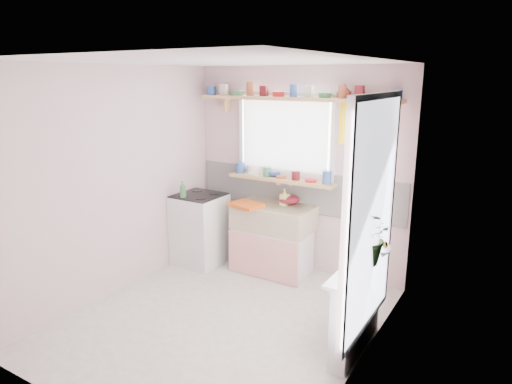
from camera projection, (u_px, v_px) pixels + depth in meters
The scene contains 19 objects.
room at pixel (323, 178), 4.62m from camera, with size 3.20×3.20×3.20m.
sink_unit at pixel (273, 238), 5.62m from camera, with size 0.95×0.65×1.11m.
cooker at pixel (200, 229), 5.89m from camera, with size 0.58×0.58×0.93m.
radiator_ledge at pixel (356, 308), 4.00m from camera, with size 0.22×0.95×0.78m.
windowsill at pixel (281, 180), 5.60m from camera, with size 1.40×0.22×0.04m, color tan.
pine_shelf at pixel (293, 99), 5.28m from camera, with size 2.52×0.24×0.04m, color tan.
shelf_crockery at pixel (292, 92), 5.27m from camera, with size 2.47×0.11×0.12m.
sill_crockery at pixel (280, 173), 5.59m from camera, with size 1.35×0.11×0.12m.
dish_tray at pixel (246, 205), 5.49m from camera, with size 0.38×0.29×0.04m, color #DC5713.
colander at pixel (289, 200), 5.57m from camera, with size 0.26×0.26×0.12m, color maroon.
jade_plant at pixel (369, 236), 3.93m from camera, with size 0.47×0.40×0.52m, color #366127.
fruit_bowl at pixel (376, 250), 4.21m from camera, with size 0.28×0.28×0.07m, color silver.
herb_pot at pixel (352, 251), 3.97m from camera, with size 0.12×0.08×0.23m, color #296729.
soap_bottle_sink at pixel (285, 197), 5.52m from camera, with size 0.09×0.09×0.21m, color #D7D25F.
sill_cup at pixel (253, 169), 5.86m from camera, with size 0.14×0.14×0.11m, color white.
sill_bowl at pixel (274, 173), 5.71m from camera, with size 0.21×0.21×0.07m, color #3558AE.
shelf_vase at pixel (344, 91), 5.00m from camera, with size 0.14×0.14×0.15m, color #B84438.
cooker_bottle at pixel (183, 189), 5.61m from camera, with size 0.08×0.08×0.21m, color #3A743B.
fruit at pixel (377, 244), 4.20m from camera, with size 0.20×0.14×0.10m.
Camera 1 is at (2.43, -3.35, 2.37)m, focal length 32.00 mm.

